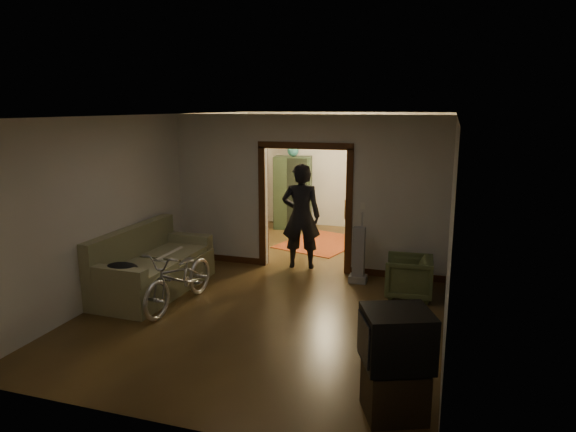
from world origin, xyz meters
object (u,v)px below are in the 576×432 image
at_px(bicycle, 180,277).
at_px(desk, 392,219).
at_px(armchair, 409,277).
at_px(sofa, 154,261).
at_px(person, 301,216).
at_px(locker, 293,193).

distance_m(bicycle, desk, 5.83).
distance_m(armchair, desk, 3.90).
height_order(sofa, desk, sofa).
height_order(bicycle, person, person).
distance_m(sofa, bicycle, 0.83).
bearing_deg(desk, bicycle, -113.38).
relative_size(armchair, desk, 0.66).
height_order(bicycle, locker, locker).
relative_size(person, desk, 1.78).
xyz_separation_m(person, desk, (1.35, 2.88, -0.57)).
xyz_separation_m(bicycle, person, (1.18, 2.38, 0.52)).
distance_m(person, locker, 3.12).
bearing_deg(armchair, bicycle, -69.37).
xyz_separation_m(bicycle, armchair, (3.22, 1.42, -0.12)).
xyz_separation_m(bicycle, locker, (0.13, 5.32, 0.43)).
relative_size(person, locker, 1.10).
xyz_separation_m(locker, desk, (2.41, -0.06, -0.48)).
bearing_deg(sofa, person, 46.96).
bearing_deg(sofa, locker, 81.51).
relative_size(armchair, person, 0.37).
bearing_deg(desk, locker, -179.11).
height_order(sofa, person, person).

